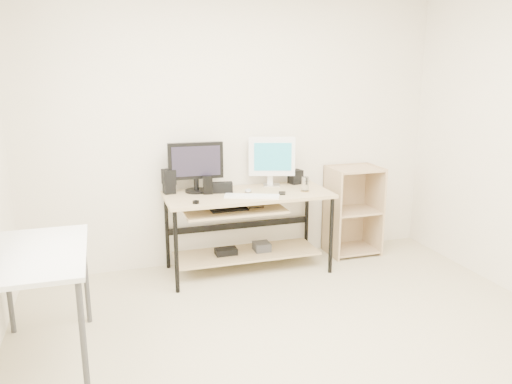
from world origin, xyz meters
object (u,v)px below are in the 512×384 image
Objects in this scene: black_monitor at (196,164)px; white_imac at (272,158)px; side_table at (36,264)px; audio_controller at (208,185)px; shelf_unit at (351,209)px; desk at (245,215)px.

white_imac is (0.74, 0.03, 0.01)m from black_monitor.
audio_controller is (1.32, 1.12, 0.16)m from side_table.
white_imac is (-0.85, 0.04, 0.57)m from shelf_unit.
side_table is at bearing -130.18° from white_imac.
white_imac is at bearing 177.15° from shelf_unit.
desk is 1.97m from side_table.
desk is 0.65m from black_monitor.
desk is 0.62m from white_imac.
black_monitor reaches higher than side_table.
desk is 3.00× the size of black_monitor.
audio_controller is at bearing 169.15° from desk.
audio_controller is at bearing -50.57° from black_monitor.
black_monitor is (1.24, 1.23, 0.34)m from side_table.
black_monitor reaches higher than audio_controller.
audio_controller is (-0.33, 0.06, 0.30)m from desk.
shelf_unit is (1.18, 0.16, -0.09)m from desk.
white_imac reaches higher than black_monitor.
desk is at bearing -20.18° from black_monitor.
side_table is 2.00× the size of black_monitor.
side_table is 1.78m from black_monitor.
side_table is 2.38m from white_imac.
audio_controller is (0.08, -0.11, -0.18)m from black_monitor.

